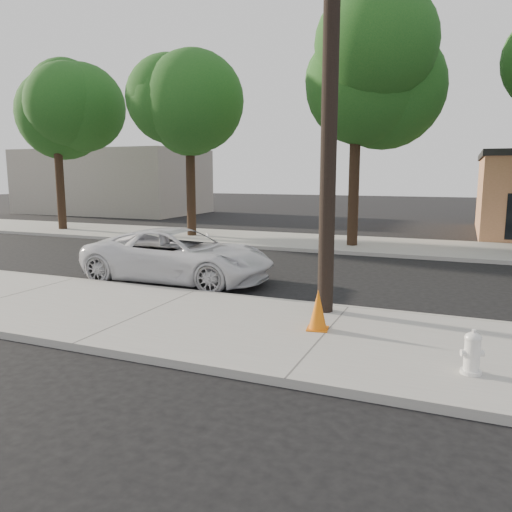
{
  "coord_description": "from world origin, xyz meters",
  "views": [
    {
      "loc": [
        6.28,
        -13.09,
        3.13
      ],
      "look_at": [
        1.32,
        -1.18,
        1.0
      ],
      "focal_mm": 35.0,
      "sensor_mm": 36.0,
      "label": 1
    }
  ],
  "objects_px": {
    "utility_pole": "(330,97)",
    "traffic_cone": "(318,310)",
    "police_cruiser": "(179,255)",
    "fire_hydrant": "(472,354)"
  },
  "relations": [
    {
      "from": "police_cruiser",
      "to": "fire_hydrant",
      "type": "xyz_separation_m",
      "value": [
        7.87,
        -4.57,
        -0.31
      ]
    },
    {
      "from": "fire_hydrant",
      "to": "traffic_cone",
      "type": "distance_m",
      "value": 2.99
    },
    {
      "from": "utility_pole",
      "to": "police_cruiser",
      "type": "distance_m",
      "value": 6.62
    },
    {
      "from": "police_cruiser",
      "to": "traffic_cone",
      "type": "distance_m",
      "value": 6.13
    },
    {
      "from": "utility_pole",
      "to": "traffic_cone",
      "type": "bearing_deg",
      "value": -81.2
    },
    {
      "from": "police_cruiser",
      "to": "fire_hydrant",
      "type": "bearing_deg",
      "value": -121.35
    },
    {
      "from": "traffic_cone",
      "to": "police_cruiser",
      "type": "bearing_deg",
      "value": 146.9
    },
    {
      "from": "police_cruiser",
      "to": "traffic_cone",
      "type": "relative_size",
      "value": 7.07
    },
    {
      "from": "police_cruiser",
      "to": "utility_pole",
      "type": "bearing_deg",
      "value": -113.52
    },
    {
      "from": "utility_pole",
      "to": "traffic_cone",
      "type": "height_order",
      "value": "utility_pole"
    }
  ]
}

